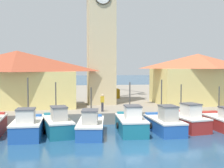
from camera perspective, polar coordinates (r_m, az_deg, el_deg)
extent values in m
plane|color=navy|center=(19.64, 6.31, -12.13)|extent=(300.00, 300.00, 0.00)
cube|color=gray|center=(47.68, -3.00, -2.33)|extent=(120.00, 40.00, 1.01)
cube|color=#2356A8|center=(23.92, -15.19, -8.04)|extent=(2.10, 4.52, 1.12)
cube|color=#2356A8|center=(25.75, -14.66, -5.68)|extent=(1.73, 0.63, 0.24)
cube|color=silver|center=(23.81, -15.21, -6.60)|extent=(2.16, 4.58, 0.12)
cube|color=beige|center=(22.96, -15.48, -5.66)|extent=(1.24, 1.37, 0.92)
cube|color=#4C4C51|center=(22.89, -15.50, -4.43)|extent=(1.32, 1.45, 0.08)
cylinder|color=#4C4742|center=(24.14, -15.11, -2.57)|extent=(0.10, 0.10, 3.13)
torus|color=black|center=(24.30, -17.70, -7.90)|extent=(0.13, 0.52, 0.52)
cube|color=#196B7F|center=(24.52, -9.98, -7.72)|extent=(2.54, 5.01, 1.09)
cube|color=#196B7F|center=(26.49, -10.70, -5.43)|extent=(1.58, 0.84, 0.24)
cube|color=silver|center=(24.41, -9.99, -6.35)|extent=(2.61, 5.08, 0.12)
cube|color=#B2ADA3|center=(23.51, -9.69, -5.39)|extent=(1.29, 1.59, 0.96)
cube|color=#4C4C51|center=(23.44, -9.70, -4.14)|extent=(1.38, 1.68, 0.08)
cylinder|color=#4C4742|center=(24.80, -10.24, -2.85)|extent=(0.10, 0.10, 2.75)
torus|color=black|center=(24.63, -12.30, -7.70)|extent=(0.21, 0.53, 0.52)
cube|color=#2356A8|center=(23.90, -3.90, -8.16)|extent=(2.58, 5.40, 0.94)
cube|color=#2356A8|center=(26.10, -3.62, -5.86)|extent=(1.64, 0.82, 0.24)
cube|color=silver|center=(23.80, -3.91, -6.93)|extent=(2.65, 5.47, 0.12)
cube|color=#B2ADA3|center=(22.82, -4.04, -6.05)|extent=(1.32, 1.70, 0.92)
cube|color=#4C4C51|center=(22.74, -4.04, -4.81)|extent=(1.41, 1.79, 0.08)
cylinder|color=#4C4742|center=(24.24, -3.83, -3.59)|extent=(0.10, 0.10, 2.52)
torus|color=black|center=(24.23, -6.25, -8.01)|extent=(0.20, 0.53, 0.52)
cube|color=#196B7F|center=(24.50, 3.48, -7.65)|extent=(2.17, 4.71, 1.12)
cube|color=#196B7F|center=(26.39, 2.75, -5.36)|extent=(1.66, 0.69, 0.24)
cube|color=silver|center=(24.39, 3.48, -6.24)|extent=(2.23, 4.77, 0.12)
cube|color=silver|center=(23.52, 3.81, -5.28)|extent=(1.23, 1.44, 0.96)
cube|color=#4C4C51|center=(23.45, 3.82, -4.02)|extent=(1.31, 1.53, 0.08)
cylinder|color=#4C4742|center=(24.76, 3.28, -2.81)|extent=(0.10, 0.10, 2.70)
torus|color=black|center=(24.58, 0.98, -7.61)|extent=(0.15, 0.53, 0.52)
cube|color=#2356A8|center=(25.20, 9.47, -7.56)|extent=(1.99, 5.08, 0.97)
cube|color=#2356A8|center=(27.21, 7.84, -5.44)|extent=(1.60, 0.64, 0.24)
cube|color=silver|center=(25.11, 9.49, -6.36)|extent=(2.05, 5.14, 0.12)
cube|color=#B2ADA3|center=(24.20, 10.22, -5.32)|extent=(1.16, 1.54, 1.06)
cube|color=#4C4C51|center=(24.12, 10.23, -3.98)|extent=(1.24, 1.62, 0.08)
cylinder|color=#4C4742|center=(25.48, 9.03, -2.63)|extent=(0.10, 0.10, 3.04)
torus|color=black|center=(25.11, 7.09, -7.58)|extent=(0.13, 0.52, 0.52)
cube|color=#AD2823|center=(26.61, 13.14, -6.93)|extent=(2.67, 5.14, 1.05)
cube|color=#AD2823|center=(28.36, 10.79, -4.94)|extent=(1.66, 0.86, 0.24)
cube|color=silver|center=(26.52, 13.16, -5.70)|extent=(2.74, 5.21, 0.12)
cube|color=silver|center=(25.72, 14.20, -4.74)|extent=(1.35, 1.64, 1.00)
cube|color=#4C4C51|center=(25.65, 14.21, -3.55)|extent=(1.44, 1.73, 0.08)
cylinder|color=#4C4742|center=(26.86, 12.50, -2.75)|extent=(0.10, 0.10, 2.51)
torus|color=black|center=(26.30, 10.99, -7.02)|extent=(0.21, 0.53, 0.52)
cube|color=#AD2823|center=(27.40, 19.56, -6.85)|extent=(1.85, 5.20, 0.94)
cube|color=#AD2823|center=(29.33, 17.32, -4.98)|extent=(1.50, 0.63, 0.24)
cube|color=silver|center=(27.32, 19.59, -5.78)|extent=(1.91, 5.26, 0.12)
cylinder|color=#4C4742|center=(27.70, 18.98, -2.96)|extent=(0.10, 0.10, 2.46)
torus|color=black|center=(27.17, 17.53, -6.90)|extent=(0.13, 0.52, 0.52)
cube|color=beige|center=(34.76, -2.00, 7.04)|extent=(2.95, 2.95, 12.90)
cube|color=#E5D17A|center=(33.06, -16.90, -0.94)|extent=(11.64, 5.24, 3.65)
pyramid|color=#A3472D|center=(32.97, -16.98, 4.04)|extent=(12.04, 5.64, 2.10)
cube|color=#E5D17A|center=(36.41, 15.36, -0.32)|extent=(9.34, 6.51, 3.92)
pyramid|color=#C1603D|center=(36.34, 15.43, 4.06)|extent=(9.74, 6.91, 1.65)
cube|color=#976E11|center=(40.89, -0.17, -1.72)|extent=(2.00, 2.00, 1.20)
cylinder|color=gold|center=(41.14, -0.18, 11.50)|extent=(0.56, 0.56, 17.69)
cylinder|color=#33333D|center=(28.81, -1.78, -4.21)|extent=(0.22, 0.22, 0.85)
cube|color=gold|center=(28.73, -1.78, -2.82)|extent=(0.34, 0.22, 0.56)
sphere|color=beige|center=(28.69, -1.78, -2.05)|extent=(0.20, 0.20, 0.20)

